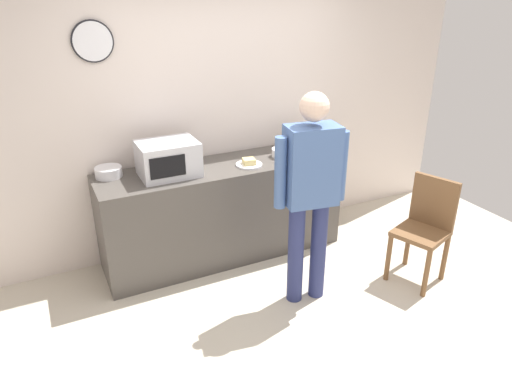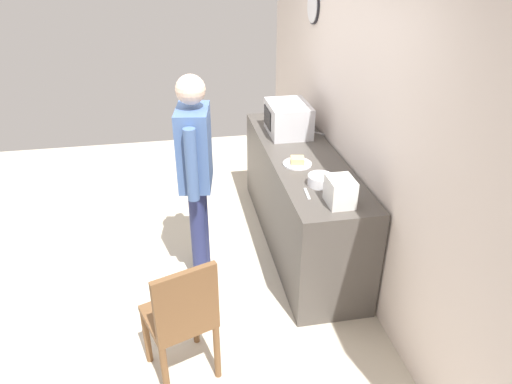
{
  "view_description": "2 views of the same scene",
  "coord_description": "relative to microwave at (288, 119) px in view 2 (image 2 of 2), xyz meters",
  "views": [
    {
      "loc": [
        -1.64,
        -2.54,
        2.46
      ],
      "look_at": [
        0.02,
        0.83,
        0.78
      ],
      "focal_mm": 33.01,
      "sensor_mm": 36.0,
      "label": 1
    },
    {
      "loc": [
        3.52,
        0.12,
        2.59
      ],
      "look_at": [
        0.16,
        0.74,
        0.74
      ],
      "focal_mm": 32.78,
      "sensor_mm": 36.0,
      "label": 2
    }
  ],
  "objects": [
    {
      "name": "toaster",
      "position": [
        1.42,
        0.03,
        -0.05
      ],
      "size": [
        0.22,
        0.18,
        0.2
      ],
      "primitive_type": "cube",
      "color": "silver",
      "rests_on": "kitchen_counter"
    },
    {
      "name": "back_wall",
      "position": [
        0.64,
        0.39,
        0.23
      ],
      "size": [
        5.4,
        0.13,
        2.6
      ],
      "color": "silver",
      "rests_on": "ground_plane"
    },
    {
      "name": "wooden_chair",
      "position": [
        1.93,
        -1.14,
        -0.55
      ],
      "size": [
        0.51,
        0.51,
        0.94
      ],
      "color": "brown",
      "rests_on": "ground_plane"
    },
    {
      "name": "ground_plane",
      "position": [
        0.64,
        -1.21,
        -1.08
      ],
      "size": [
        6.0,
        6.0,
        0.0
      ],
      "primitive_type": "plane",
      "color": "beige"
    },
    {
      "name": "kitchen_counter",
      "position": [
        0.5,
        0.01,
        -0.61
      ],
      "size": [
        2.28,
        0.62,
        0.93
      ],
      "primitive_type": "cube",
      "color": "#4C4742",
      "rests_on": "ground_plane"
    },
    {
      "name": "salad_bowl",
      "position": [
        1.11,
        -0.02,
        -0.11
      ],
      "size": [
        0.2,
        0.2,
        0.08
      ],
      "primitive_type": "cylinder",
      "color": "white",
      "rests_on": "kitchen_counter"
    },
    {
      "name": "person_standing",
      "position": [
        0.84,
        -0.95,
        -0.05
      ],
      "size": [
        0.58,
        0.3,
        1.76
      ],
      "color": "navy",
      "rests_on": "ground_plane"
    },
    {
      "name": "spoon_utensil",
      "position": [
        0.05,
        0.28,
        -0.15
      ],
      "size": [
        0.13,
        0.14,
        0.01
      ],
      "primitive_type": "cube",
      "rotation": [
        0.0,
        0.0,
        0.8
      ],
      "color": "silver",
      "rests_on": "kitchen_counter"
    },
    {
      "name": "cereal_bowl",
      "position": [
        -0.48,
        0.19,
        -0.11
      ],
      "size": [
        0.23,
        0.23,
        0.09
      ],
      "primitive_type": "cylinder",
      "color": "white",
      "rests_on": "kitchen_counter"
    },
    {
      "name": "fork_utensil",
      "position": [
        1.24,
        -0.16,
        -0.15
      ],
      "size": [
        0.17,
        0.03,
        0.01
      ],
      "primitive_type": "cube",
      "rotation": [
        0.0,
        0.0,
        3.06
      ],
      "color": "silver",
      "rests_on": "kitchen_counter"
    },
    {
      "name": "sandwich_plate",
      "position": [
        0.72,
        -0.1,
        -0.13
      ],
      "size": [
        0.24,
        0.24,
        0.07
      ],
      "color": "white",
      "rests_on": "kitchen_counter"
    },
    {
      "name": "microwave",
      "position": [
        0.0,
        0.0,
        0.0
      ],
      "size": [
        0.5,
        0.39,
        0.3
      ],
      "color": "silver",
      "rests_on": "kitchen_counter"
    }
  ]
}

